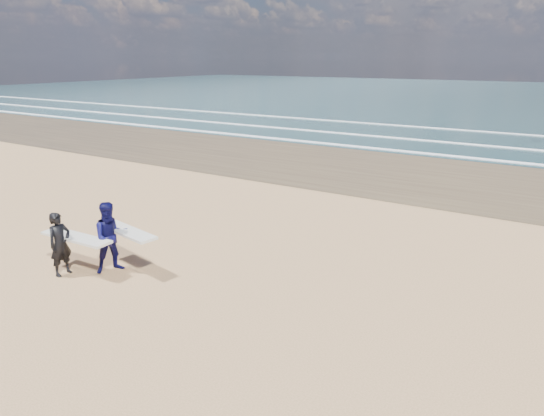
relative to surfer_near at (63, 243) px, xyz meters
The scene contains 2 objects.
surfer_near is the anchor object (origin of this frame).
surfer_far 1.26m from the surfer_near, 42.04° to the left, with size 2.26×1.38×1.93m.
Camera 1 is at (9.51, -6.18, 5.55)m, focal length 32.00 mm.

